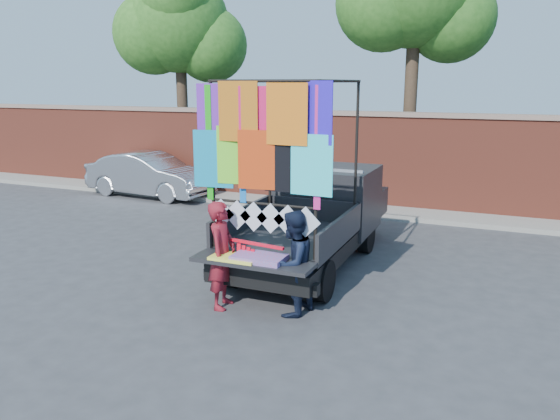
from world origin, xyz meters
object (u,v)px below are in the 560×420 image
at_px(woman, 222,255).
at_px(sedan, 150,175).
at_px(pickup_truck, 319,214).
at_px(man, 293,263).

bearing_deg(woman, sedan, 34.31).
xyz_separation_m(sedan, woman, (6.07, -6.53, 0.17)).
relative_size(pickup_truck, man, 3.44).
relative_size(woman, man, 1.05).
relative_size(sedan, woman, 2.42).
bearing_deg(sedan, woman, -132.52).
xyz_separation_m(pickup_truck, woman, (-0.55, -2.93, -0.04)).
bearing_deg(woman, pickup_truck, -19.17).
xyz_separation_m(sedan, man, (7.16, -6.37, 0.13)).
relative_size(sedan, man, 2.54).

